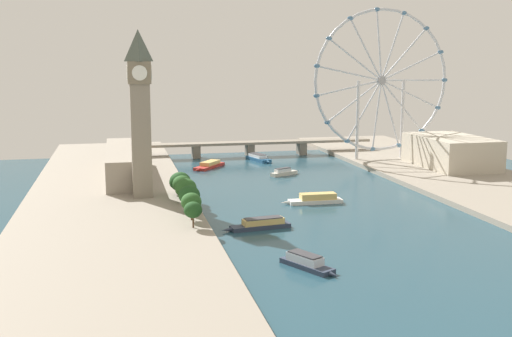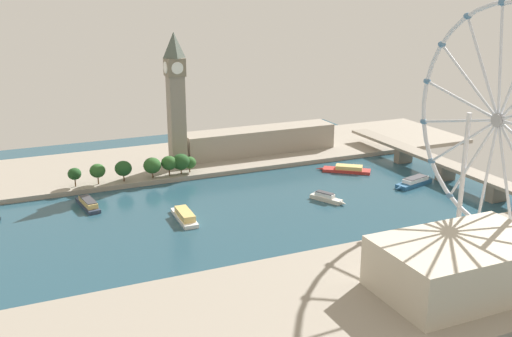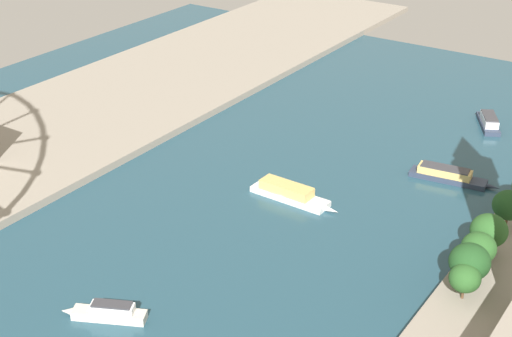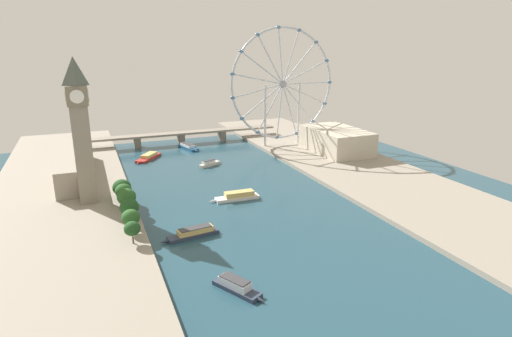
# 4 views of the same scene
# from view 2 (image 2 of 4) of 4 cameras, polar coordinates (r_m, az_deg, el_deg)

# --- Properties ---
(ground_plane) EXTENTS (392.67, 392.67, 0.00)m
(ground_plane) POSITION_cam_2_polar(r_m,az_deg,el_deg) (326.18, -6.33, -4.89)
(ground_plane) COLOR #234756
(riverbank_left) EXTENTS (90.00, 520.00, 3.00)m
(riverbank_left) POSITION_cam_2_polar(r_m,az_deg,el_deg) (427.73, -10.90, 0.43)
(riverbank_left) COLOR gray
(riverbank_left) RESTS_ON ground_plane
(riverbank_right) EXTENTS (90.00, 520.00, 3.00)m
(riverbank_right) POSITION_cam_2_polar(r_m,az_deg,el_deg) (232.19, 2.35, -13.94)
(riverbank_right) COLOR gray
(riverbank_right) RESTS_ON ground_plane
(clock_tower) EXTENTS (13.00, 13.00, 90.05)m
(clock_tower) POSITION_cam_2_polar(r_m,az_deg,el_deg) (404.84, -7.65, 6.70)
(clock_tower) COLOR gray
(clock_tower) RESTS_ON riverbank_left
(parliament_block) EXTENTS (22.00, 114.74, 18.02)m
(parliament_block) POSITION_cam_2_polar(r_m,az_deg,el_deg) (443.08, 0.34, 2.72)
(parliament_block) COLOR gray
(parliament_block) RESTS_ON riverbank_left
(tree_row_embankment) EXTENTS (12.46, 82.01, 13.50)m
(tree_row_embankment) POSITION_cam_2_polar(r_m,az_deg,el_deg) (388.11, -10.26, 0.26)
(tree_row_embankment) COLOR #513823
(tree_row_embankment) RESTS_ON riverbank_left
(ferris_wheel) EXTENTS (107.96, 3.20, 112.78)m
(ferris_wheel) POSITION_cam_2_polar(r_m,az_deg,el_deg) (295.66, 22.09, 4.16)
(ferris_wheel) COLOR silver
(ferris_wheel) RESTS_ON riverbank_right
(riverside_hall) EXTENTS (41.78, 68.85, 21.25)m
(riverside_hall) POSITION_cam_2_polar(r_m,az_deg,el_deg) (256.70, 19.08, -8.70)
(riverside_hall) COLOR #BCB29E
(riverside_hall) RESTS_ON riverbank_right
(river_bridge) EXTENTS (204.67, 13.29, 11.85)m
(river_bridge) POSITION_cam_2_polar(r_m,az_deg,el_deg) (407.14, 17.68, 0.21)
(river_bridge) COLOR gray
(river_bridge) RESTS_ON ground_plane
(tour_boat_0) EXTENTS (34.43, 8.60, 5.47)m
(tour_boat_0) POSITION_cam_2_polar(r_m,az_deg,el_deg) (325.83, -6.84, -4.49)
(tour_boat_0) COLOR white
(tour_boat_0) RESTS_ON ground_plane
(tour_boat_1) EXTENTS (33.10, 10.41, 5.16)m
(tour_boat_1) POSITION_cam_2_polar(r_m,az_deg,el_deg) (355.23, -15.75, -3.22)
(tour_boat_1) COLOR #2D384C
(tour_boat_1) RESTS_ON ground_plane
(tour_boat_2) EXTENTS (15.06, 32.54, 5.31)m
(tour_boat_2) POSITION_cam_2_polar(r_m,az_deg,el_deg) (391.74, 14.83, -1.26)
(tour_boat_2) COLOR #235684
(tour_boat_2) RESTS_ON ground_plane
(tour_boat_4) EXTENTS (26.90, 33.17, 4.59)m
(tour_boat_4) POSITION_cam_2_polar(r_m,az_deg,el_deg) (411.32, 8.67, -0.07)
(tour_boat_4) COLOR #B22D28
(tour_boat_4) RESTS_ON ground_plane
(tour_boat_5) EXTENTS (23.10, 13.72, 5.24)m
(tour_boat_5) POSITION_cam_2_polar(r_m,az_deg,el_deg) (353.59, 6.76, -2.79)
(tour_boat_5) COLOR beige
(tour_boat_5) RESTS_ON ground_plane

